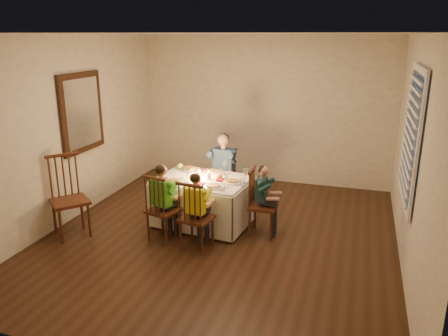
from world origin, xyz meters
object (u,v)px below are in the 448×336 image
(child_teal, at_px, (262,234))
(child_green, at_px, (165,239))
(chair_end, at_px, (262,234))
(chair_extra, at_px, (74,235))
(dining_table, at_px, (203,192))
(chair_near_right, at_px, (197,248))
(chair_near_left, at_px, (165,239))
(serving_bowl, at_px, (190,170))
(chair_adult, at_px, (223,206))
(child_yellow, at_px, (197,248))
(adult, at_px, (223,206))

(child_teal, bearing_deg, child_green, 114.44)
(chair_end, bearing_deg, chair_extra, 108.30)
(dining_table, relative_size, chair_near_right, 1.51)
(chair_near_left, bearing_deg, chair_near_right, -176.63)
(chair_end, distance_m, serving_bowl, 1.41)
(dining_table, height_order, chair_near_right, dining_table)
(dining_table, relative_size, chair_end, 1.51)
(chair_end, bearing_deg, chair_adult, 45.27)
(child_green, bearing_deg, child_yellow, -176.63)
(adult, distance_m, serving_bowl, 0.91)
(adult, bearing_deg, child_teal, -42.83)
(chair_near_right, distance_m, serving_bowl, 1.30)
(dining_table, relative_size, chair_adult, 1.51)
(chair_adult, relative_size, chair_near_left, 1.00)
(dining_table, distance_m, serving_bowl, 0.44)
(dining_table, bearing_deg, chair_near_right, -70.25)
(chair_adult, bearing_deg, chair_extra, -133.09)
(chair_near_right, relative_size, child_teal, 0.95)
(dining_table, xyz_separation_m, child_yellow, (0.19, -0.74, -0.48))
(child_green, xyz_separation_m, child_teal, (1.19, 0.55, 0.00))
(adult, bearing_deg, child_green, -103.88)
(chair_near_right, distance_m, child_teal, 0.95)
(dining_table, xyz_separation_m, chair_extra, (-1.53, -0.90, -0.48))
(chair_end, bearing_deg, child_green, 114.44)
(chair_adult, height_order, child_green, child_green)
(chair_end, height_order, child_green, child_green)
(chair_near_left, height_order, serving_bowl, serving_bowl)
(child_yellow, relative_size, serving_bowl, 5.11)
(chair_end, bearing_deg, child_teal, -0.00)
(chair_extra, bearing_deg, chair_near_left, -38.44)
(chair_near_right, xyz_separation_m, chair_extra, (-1.72, -0.16, 0.00))
(child_yellow, distance_m, serving_bowl, 1.30)
(chair_near_left, bearing_deg, adult, -90.68)
(child_teal, bearing_deg, serving_bowl, 73.39)
(dining_table, distance_m, child_yellow, 0.90)
(chair_adult, height_order, chair_extra, chair_extra)
(chair_end, height_order, child_yellow, child_yellow)
(child_green, relative_size, serving_bowl, 5.27)
(chair_adult, bearing_deg, chair_end, -42.83)
(chair_end, height_order, serving_bowl, serving_bowl)
(chair_near_right, distance_m, child_green, 0.51)
(chair_end, relative_size, serving_bowl, 4.68)
(chair_near_right, height_order, child_yellow, child_yellow)
(chair_near_left, xyz_separation_m, child_yellow, (0.50, -0.10, 0.00))
(chair_near_left, relative_size, chair_near_right, 1.00)
(child_teal, xyz_separation_m, serving_bowl, (-1.18, 0.35, 0.69))
(chair_near_left, bearing_deg, child_green, -0.00)
(child_teal, bearing_deg, dining_table, 83.85)
(dining_table, distance_m, chair_adult, 0.86)
(chair_near_right, height_order, child_green, child_green)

